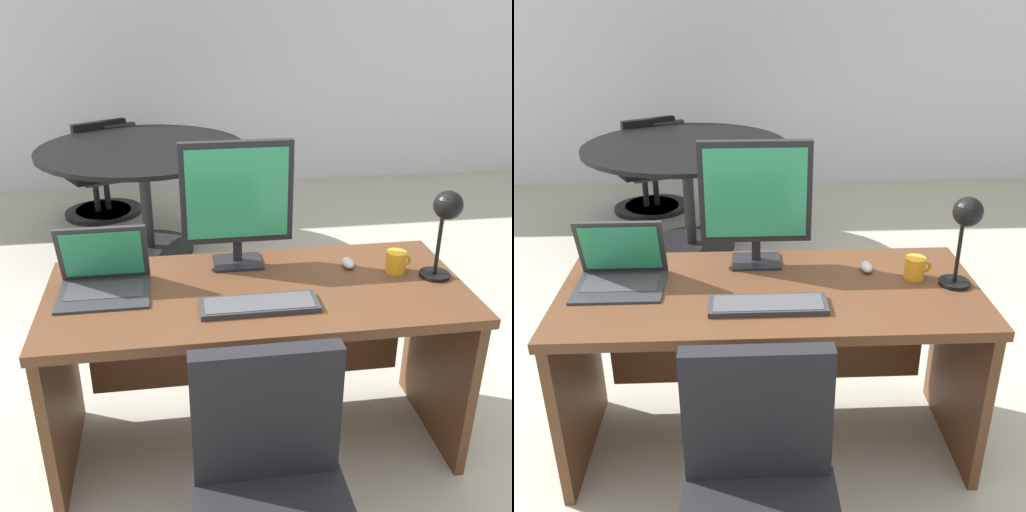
# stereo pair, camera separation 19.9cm
# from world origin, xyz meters

# --- Properties ---
(ground) EXTENTS (12.00, 12.00, 0.00)m
(ground) POSITION_xyz_m (0.00, 1.50, 0.00)
(ground) COLOR #B7B2A3
(back_wall) EXTENTS (10.00, 0.10, 2.80)m
(back_wall) POSITION_xyz_m (0.00, 3.77, 1.40)
(back_wall) COLOR silver
(back_wall) RESTS_ON ground
(desk) EXTENTS (1.61, 0.70, 0.76)m
(desk) POSITION_xyz_m (0.00, 0.05, 0.54)
(desk) COLOR #56331E
(desk) RESTS_ON ground
(monitor) EXTENTS (0.45, 0.16, 0.52)m
(monitor) POSITION_xyz_m (-0.05, 0.23, 1.05)
(monitor) COLOR black
(monitor) RESTS_ON desk
(laptop) EXTENTS (0.34, 0.27, 0.25)m
(laptop) POSITION_xyz_m (-0.57, 0.08, 0.83)
(laptop) COLOR #2D2D33
(laptop) RESTS_ON desk
(keyboard) EXTENTS (0.43, 0.14, 0.02)m
(keyboard) POSITION_xyz_m (-0.01, -0.15, 0.77)
(keyboard) COLOR #2D2D33
(keyboard) RESTS_ON desk
(mouse) EXTENTS (0.05, 0.08, 0.04)m
(mouse) POSITION_xyz_m (0.40, 0.13, 0.77)
(mouse) COLOR #B7BABF
(mouse) RESTS_ON desk
(desk_lamp) EXTENTS (0.12, 0.14, 0.37)m
(desk_lamp) POSITION_xyz_m (0.71, -0.03, 1.02)
(desk_lamp) COLOR black
(desk_lamp) RESTS_ON desk
(coffee_mug) EXTENTS (0.11, 0.08, 0.09)m
(coffee_mug) POSITION_xyz_m (0.57, 0.06, 0.80)
(coffee_mug) COLOR orange
(coffee_mug) RESTS_ON desk
(meeting_table) EXTENTS (1.45, 1.45, 0.79)m
(meeting_table) POSITION_xyz_m (-0.49, 2.13, 0.60)
(meeting_table) COLOR black
(meeting_table) RESTS_ON ground
(meeting_chair_near) EXTENTS (0.60, 0.61, 0.81)m
(meeting_chair_near) POSITION_xyz_m (-0.84, 2.95, 0.32)
(meeting_chair_near) COLOR black
(meeting_chair_near) RESTS_ON ground
(meeting_chair_far) EXTENTS (0.62, 0.63, 0.84)m
(meeting_chair_far) POSITION_xyz_m (-0.92, 2.91, 0.34)
(meeting_chair_far) COLOR black
(meeting_chair_far) RESTS_ON ground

